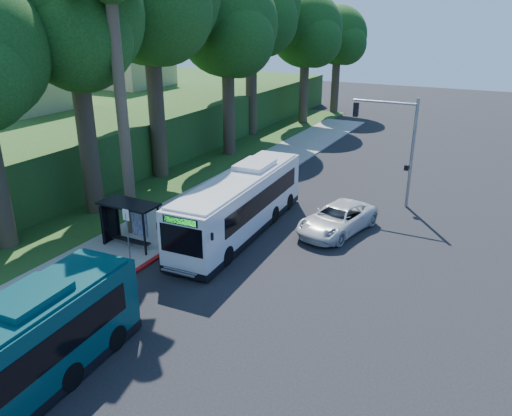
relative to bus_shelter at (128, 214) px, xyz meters
The scene contains 15 objects.
ground 8.00m from the bus_shelter, 21.51° to the left, with size 140.00×140.00×0.00m, color black.
sidewalk 3.35m from the bus_shelter, 90.90° to the left, with size 4.50×70.00×0.12m, color gray.
red_curb 3.07m from the bus_shelter, 26.83° to the right, with size 0.25×30.00×0.13m, color #9C1112.
grass_verge 9.90m from the bus_shelter, 126.16° to the left, with size 8.00×70.00×0.06m, color #234719.
bus_shelter is the anchor object (origin of this frame).
stop_sign_pole 2.85m from the bus_shelter, 49.08° to the right, with size 0.35×0.06×3.17m.
traffic_signal_pole 17.15m from the bus_shelter, 49.36° to the left, with size 4.10×0.30×7.00m.
hillside_backdrop 26.18m from the bus_shelter, 136.68° to the left, with size 24.00×60.00×8.80m.
tree_0 11.08m from the bus_shelter, 151.08° to the left, with size 8.40×8.00×15.70m.
tree_2 21.25m from the bus_shelter, 103.83° to the left, with size 8.82×8.40×15.12m.
tree_3 29.46m from the bus_shelter, 103.86° to the left, with size 10.08×9.60×17.28m.
tree_4 35.97m from the bus_shelter, 96.78° to the left, with size 8.40×8.00×14.14m.
tree_5 43.55m from the bus_shelter, 94.21° to the left, with size 7.35×7.00×12.86m.
white_bus 6.24m from the bus_shelter, 45.02° to the left, with size 3.16×12.29×3.63m.
pickup 11.63m from the bus_shelter, 36.38° to the left, with size 2.62×5.68×1.58m, color silver.
Camera 1 is at (10.02, -21.50, 11.70)m, focal length 35.00 mm.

